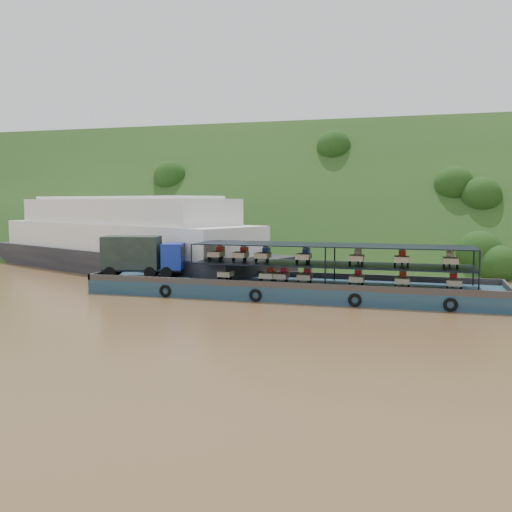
# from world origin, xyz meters

# --- Properties ---
(ground) EXTENTS (160.00, 160.00, 0.00)m
(ground) POSITION_xyz_m (0.00, 0.00, 0.00)
(ground) COLOR brown
(ground) RESTS_ON ground
(hillside) EXTENTS (140.00, 39.60, 39.60)m
(hillside) POSITION_xyz_m (0.00, 36.00, 0.00)
(hillside) COLOR #1C3714
(hillside) RESTS_ON ground
(cargo_barge) EXTENTS (35.10, 7.18, 4.94)m
(cargo_barge) POSITION_xyz_m (-0.10, 1.02, 1.25)
(cargo_barge) COLOR #15344C
(cargo_barge) RESTS_ON ground
(passenger_ferry) EXTENTS (43.64, 27.23, 8.70)m
(passenger_ferry) POSITION_xyz_m (-21.41, 13.78, 3.77)
(passenger_ferry) COLOR black
(passenger_ferry) RESTS_ON ground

